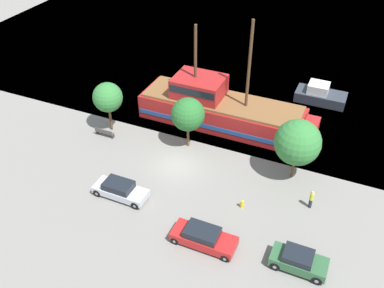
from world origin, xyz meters
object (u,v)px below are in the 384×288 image
(moored_boat_dockside, at_px, (320,95))
(bench_promenade_east, at_px, (104,132))
(fire_hydrant, at_px, (242,203))
(pedestrian_walking_near, at_px, (311,199))
(parked_car_curb_front, at_px, (203,237))
(parked_car_curb_mid, at_px, (299,261))
(parked_car_curb_rear, at_px, (120,190))
(pirate_ship, at_px, (219,108))

(moored_boat_dockside, xyz_separation_m, bench_promenade_east, (-17.95, -15.15, -0.34))
(fire_hydrant, bearing_deg, pedestrian_walking_near, 24.03)
(parked_car_curb_front, relative_size, parked_car_curb_mid, 1.24)
(moored_boat_dockside, relative_size, pedestrian_walking_near, 3.18)
(parked_car_curb_mid, distance_m, bench_promenade_east, 22.11)
(parked_car_curb_rear, xyz_separation_m, pedestrian_walking_near, (14.42, 4.97, 0.15))
(parked_car_curb_rear, distance_m, fire_hydrant, 9.88)
(parked_car_curb_rear, relative_size, bench_promenade_east, 2.32)
(pirate_ship, distance_m, fire_hydrant, 12.25)
(parked_car_curb_mid, relative_size, bench_promenade_east, 1.97)
(pirate_ship, relative_size, pedestrian_walking_near, 10.49)
(moored_boat_dockside, distance_m, parked_car_curb_front, 24.00)
(parked_car_curb_front, relative_size, bench_promenade_east, 2.44)
(pirate_ship, bearing_deg, parked_car_curb_front, -73.16)
(parked_car_curb_mid, bearing_deg, bench_promenade_east, 159.24)
(moored_boat_dockside, bearing_deg, fire_hydrant, -97.80)
(parked_car_curb_front, relative_size, pedestrian_walking_near, 2.80)
(parked_car_curb_rear, height_order, bench_promenade_east, parked_car_curb_rear)
(pirate_ship, height_order, parked_car_curb_mid, pirate_ship)
(parked_car_curb_rear, bearing_deg, pirate_ship, 75.39)
(pirate_ship, xyz_separation_m, parked_car_curb_front, (4.62, -15.26, -1.00))
(pirate_ship, distance_m, parked_car_curb_mid, 18.49)
(moored_boat_dockside, xyz_separation_m, fire_hydrant, (-2.61, -19.02, -0.38))
(moored_boat_dockside, bearing_deg, bench_promenade_east, -139.84)
(moored_boat_dockside, height_order, bench_promenade_east, moored_boat_dockside)
(moored_boat_dockside, bearing_deg, pirate_ship, -135.64)
(parked_car_curb_front, distance_m, bench_promenade_east, 16.37)
(bench_promenade_east, relative_size, pedestrian_walking_near, 1.15)
(pedestrian_walking_near, bearing_deg, parked_car_curb_mid, -86.42)
(parked_car_curb_rear, bearing_deg, pedestrian_walking_near, 19.03)
(fire_hydrant, xyz_separation_m, pedestrian_walking_near, (4.94, 2.20, 0.44))
(parked_car_curb_front, height_order, parked_car_curb_rear, parked_car_curb_front)
(parked_car_curb_mid, relative_size, fire_hydrant, 4.99)
(moored_boat_dockside, height_order, parked_car_curb_rear, moored_boat_dockside)
(bench_promenade_east, bearing_deg, fire_hydrant, -14.14)
(pirate_ship, distance_m, parked_car_curb_front, 15.97)
(pirate_ship, distance_m, pedestrian_walking_near, 13.82)
(moored_boat_dockside, xyz_separation_m, parked_car_curb_front, (-3.98, -23.67, -0.08))
(parked_car_curb_rear, distance_m, pedestrian_walking_near, 15.25)
(parked_car_curb_front, bearing_deg, parked_car_curb_rear, 166.96)
(bench_promenade_east, height_order, pedestrian_walking_near, pedestrian_walking_near)
(parked_car_curb_rear, height_order, fire_hydrant, parked_car_curb_rear)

